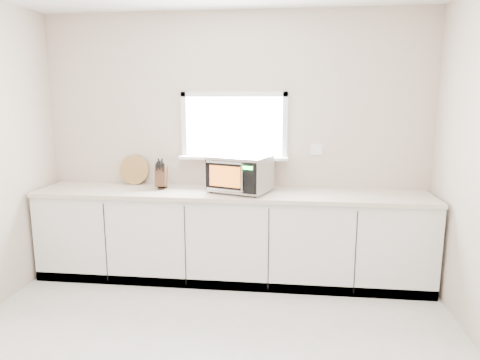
# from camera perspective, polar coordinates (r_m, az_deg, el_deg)

# --- Properties ---
(back_wall) EXTENTS (4.00, 0.17, 2.70)m
(back_wall) POSITION_cam_1_polar(r_m,az_deg,el_deg) (4.48, -0.77, 4.81)
(back_wall) COLOR #BDAB96
(back_wall) RESTS_ON ground
(cabinets) EXTENTS (3.92, 0.60, 0.88)m
(cabinets) POSITION_cam_1_polar(r_m,az_deg,el_deg) (4.39, -1.25, -7.67)
(cabinets) COLOR silver
(cabinets) RESTS_ON ground
(countertop) EXTENTS (3.92, 0.64, 0.04)m
(countertop) POSITION_cam_1_polar(r_m,az_deg,el_deg) (4.26, -1.29, -1.83)
(countertop) COLOR beige
(countertop) RESTS_ON cabinets
(microwave) EXTENTS (0.67, 0.59, 0.36)m
(microwave) POSITION_cam_1_polar(r_m,az_deg,el_deg) (4.22, 0.01, 0.94)
(microwave) COLOR black
(microwave) RESTS_ON countertop
(knife_block) EXTENTS (0.13, 0.23, 0.32)m
(knife_block) POSITION_cam_1_polar(r_m,az_deg,el_deg) (4.46, -10.46, 0.61)
(knife_block) COLOR #442D18
(knife_block) RESTS_ON countertop
(cutting_board) EXTENTS (0.32, 0.08, 0.32)m
(cutting_board) POSITION_cam_1_polar(r_m,az_deg,el_deg) (4.73, -13.93, 1.32)
(cutting_board) COLOR #AE8343
(cutting_board) RESTS_ON countertop
(coffee_grinder) EXTENTS (0.12, 0.12, 0.19)m
(coffee_grinder) POSITION_cam_1_polar(r_m,az_deg,el_deg) (4.20, 2.73, -0.44)
(coffee_grinder) COLOR #B4B7BC
(coffee_grinder) RESTS_ON countertop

